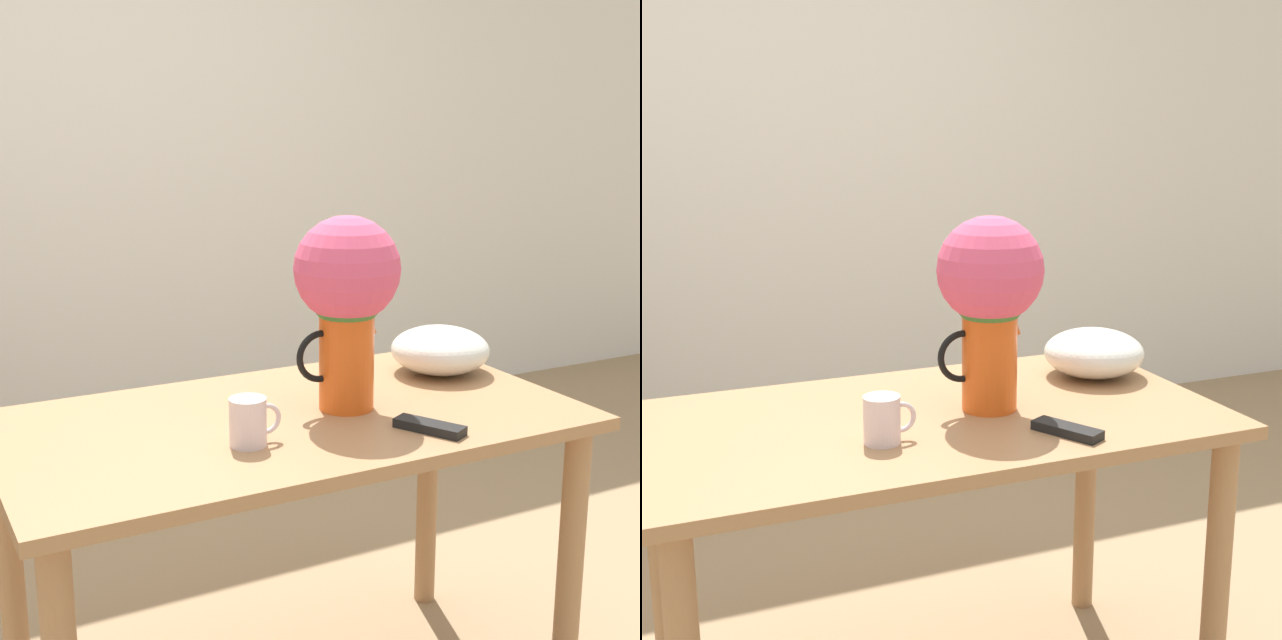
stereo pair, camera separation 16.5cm
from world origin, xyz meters
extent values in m
cube|color=silver|center=(0.00, 2.01, 1.30)|extent=(8.00, 0.05, 2.60)
cube|color=#A3754C|center=(0.03, -0.04, 0.75)|extent=(1.28, 0.71, 0.03)
cylinder|color=#A3754C|center=(0.61, -0.34, 0.37)|extent=(0.06, 0.06, 0.73)
cylinder|color=#A3754C|center=(-0.56, 0.25, 0.37)|extent=(0.06, 0.06, 0.73)
cylinder|color=#A3754C|center=(0.61, 0.25, 0.37)|extent=(0.06, 0.06, 0.73)
cylinder|color=#E05619|center=(0.16, -0.06, 0.88)|extent=(0.13, 0.13, 0.24)
cone|color=#E05619|center=(0.21, -0.06, 0.97)|extent=(0.04, 0.04, 0.06)
torus|color=black|center=(0.10, -0.06, 0.89)|extent=(0.12, 0.02, 0.12)
sphere|color=#3D7033|center=(0.16, -0.06, 1.04)|extent=(0.18, 0.18, 0.18)
sphere|color=#DB4C70|center=(0.16, -0.06, 1.09)|extent=(0.24, 0.24, 0.24)
cylinder|color=silver|center=(-0.13, -0.17, 0.81)|extent=(0.08, 0.08, 0.10)
torus|color=silver|center=(-0.09, -0.17, 0.81)|extent=(0.07, 0.01, 0.07)
ellipsoid|color=silver|center=(0.52, 0.08, 0.82)|extent=(0.25, 0.25, 0.12)
cube|color=black|center=(0.24, -0.28, 0.77)|extent=(0.11, 0.16, 0.02)
camera|label=1|loc=(-0.79, -1.75, 1.42)|focal=50.00mm
camera|label=2|loc=(-0.64, -1.82, 1.42)|focal=50.00mm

